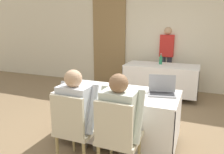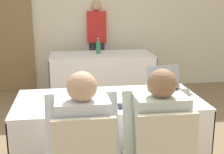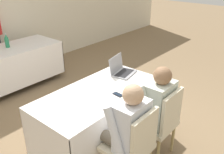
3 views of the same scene
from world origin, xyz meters
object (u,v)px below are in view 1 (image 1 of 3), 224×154
at_px(chair_near_right, 117,135).
at_px(person_white_shirt, 121,118).
at_px(water_bottle, 161,59).
at_px(laptop, 162,91).
at_px(person_red_shirt, 167,54).
at_px(chair_near_left, 74,127).
at_px(cell_phone, 117,97).
at_px(person_checkered_shirt, 78,110).

relative_size(chair_near_right, person_white_shirt, 0.78).
relative_size(water_bottle, person_white_shirt, 0.22).
xyz_separation_m(chair_near_right, person_white_shirt, (0.00, 0.10, 0.16)).
height_order(laptop, person_red_shirt, person_red_shirt).
xyz_separation_m(chair_near_left, person_red_shirt, (0.47, 3.72, 0.42)).
relative_size(cell_phone, water_bottle, 0.53).
height_order(chair_near_left, person_red_shirt, person_red_shirt).
bearing_deg(person_white_shirt, water_bottle, -87.95).
bearing_deg(laptop, person_white_shirt, -125.25).
height_order(water_bottle, chair_near_left, water_bottle).
distance_m(chair_near_right, person_checkered_shirt, 0.57).
xyz_separation_m(water_bottle, person_red_shirt, (0.04, 0.63, 0.05)).
height_order(cell_phone, chair_near_right, chair_near_right).
xyz_separation_m(cell_phone, person_white_shirt, (0.19, -0.37, -0.10)).
xyz_separation_m(cell_phone, person_red_shirt, (0.12, 3.24, 0.16)).
distance_m(water_bottle, person_checkered_shirt, 3.02).
bearing_deg(chair_near_right, cell_phone, -68.16).
height_order(water_bottle, person_white_shirt, person_white_shirt).
height_order(cell_phone, chair_near_left, chair_near_left).
bearing_deg(laptop, cell_phone, -157.77).
distance_m(chair_near_left, person_white_shirt, 0.57).
distance_m(chair_near_right, person_red_shirt, 3.74).
height_order(chair_near_left, chair_near_right, same).
bearing_deg(person_checkered_shirt, cell_phone, -132.53).
distance_m(water_bottle, person_white_shirt, 2.99).
distance_m(cell_phone, person_white_shirt, 0.43).
xyz_separation_m(person_white_shirt, person_red_shirt, (-0.07, 3.61, 0.26)).
xyz_separation_m(water_bottle, chair_near_right, (0.11, -3.09, -0.36)).
bearing_deg(person_red_shirt, cell_phone, -87.77).
height_order(laptop, person_white_shirt, person_white_shirt).
bearing_deg(chair_near_left, person_white_shirt, -169.08).
bearing_deg(chair_near_left, person_red_shirt, -97.13).
relative_size(cell_phone, person_white_shirt, 0.11).
bearing_deg(water_bottle, cell_phone, -91.85).
bearing_deg(chair_near_left, chair_near_right, -180.00).
bearing_deg(person_white_shirt, laptop, -113.80).
xyz_separation_m(water_bottle, chair_near_left, (-0.43, -3.09, -0.36)).
bearing_deg(chair_near_right, water_bottle, -88.02).
relative_size(water_bottle, chair_near_left, 0.28).
bearing_deg(chair_near_right, chair_near_left, 0.00).
xyz_separation_m(laptop, cell_phone, (-0.50, -0.34, -0.04)).
height_order(laptop, chair_near_left, laptop).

